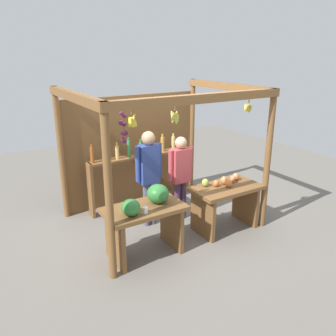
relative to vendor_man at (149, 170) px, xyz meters
name	(u,v)px	position (x,y,z in m)	size (l,w,h in m)	color
ground_plane	(162,220)	(0.24, 0.01, -0.98)	(12.00, 12.00, 0.00)	slate
market_stall	(148,140)	(0.23, 0.46, 0.38)	(2.84, 2.20, 2.29)	brown
fruit_counter_left	(146,214)	(-0.49, -0.78, -0.34)	(1.14, 0.64, 1.03)	brown
fruit_counter_right	(225,198)	(0.99, -0.77, -0.43)	(1.14, 0.64, 0.89)	brown
bottle_shelf_unit	(136,166)	(0.16, 0.79, -0.18)	(1.82, 0.22, 1.36)	brown
vendor_man	(149,170)	(0.00, 0.00, 0.00)	(0.48, 0.22, 1.63)	#515166
vendor_woman	(181,171)	(0.56, -0.08, -0.10)	(0.48, 0.20, 1.48)	#472E4B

